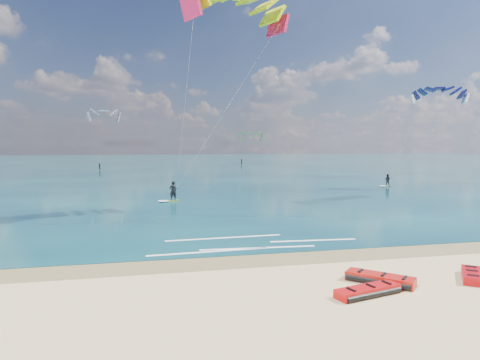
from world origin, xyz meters
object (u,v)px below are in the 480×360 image
packed_kite_right (472,279)px  packed_kite_left (368,295)px  kitesurfer_main (203,97)px  kitesurfer_far (414,132)px  packed_kite_mid (380,283)px

packed_kite_right → packed_kite_left: bearing=135.9°
kitesurfer_main → kitesurfer_far: (28.67, 11.06, -2.57)m
packed_kite_left → kitesurfer_far: 43.83m
kitesurfer_far → packed_kite_left: bearing=-109.8°
packed_kite_mid → kitesurfer_far: bearing=99.2°
packed_kite_left → packed_kite_mid: (1.19, 1.16, 0.00)m
packed_kite_left → kitesurfer_far: (25.65, 34.80, 7.22)m
packed_kite_left → kitesurfer_far: size_ratio=0.21×
packed_kite_mid → packed_kite_right: bearing=40.0°
packed_kite_left → packed_kite_right: size_ratio=1.25×
packed_kite_right → kitesurfer_far: (20.41, 34.01, 7.22)m
packed_kite_right → kitesurfer_far: size_ratio=0.17×
packed_kite_mid → kitesurfer_main: kitesurfer_main is taller
packed_kite_mid → kitesurfer_main: bearing=145.8°
packed_kite_left → packed_kite_right: packed_kite_right is taller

